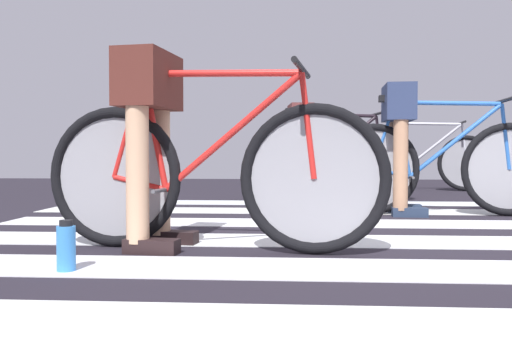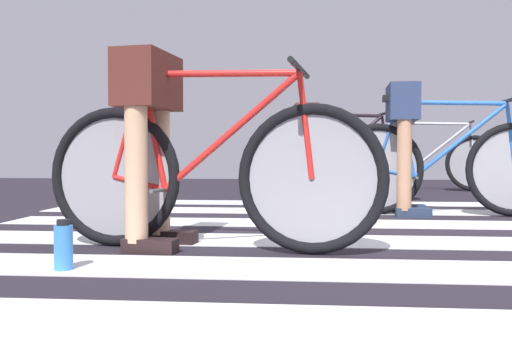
{
  "view_description": "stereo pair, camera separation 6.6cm",
  "coord_description": "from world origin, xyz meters",
  "px_view_note": "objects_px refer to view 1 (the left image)",
  "views": [
    {
      "loc": [
        -0.58,
        -3.3,
        0.49
      ],
      "look_at": [
        -0.77,
        -0.26,
        0.4
      ],
      "focal_mm": 38.03,
      "sensor_mm": 36.0,
      "label": 1
    },
    {
      "loc": [
        -0.51,
        -3.3,
        0.49
      ],
      "look_at": [
        -0.77,
        -0.26,
        0.4
      ],
      "focal_mm": 38.03,
      "sensor_mm": 36.0,
      "label": 2
    }
  ],
  "objects_px": {
    "cyclist_1_of_4": "(150,122)",
    "water_bottle": "(66,247)",
    "cyclist_3_of_4": "(301,139)",
    "cyclist_2_of_4": "(399,131)",
    "bicycle_2_of_4": "(440,166)",
    "bicycle_1_of_4": "(209,172)",
    "bicycle_4_of_4": "(425,161)",
    "bicycle_3_of_4": "(331,163)"
  },
  "relations": [
    {
      "from": "bicycle_1_of_4",
      "to": "bicycle_2_of_4",
      "type": "height_order",
      "value": "same"
    },
    {
      "from": "bicycle_2_of_4",
      "to": "water_bottle",
      "type": "xyz_separation_m",
      "value": [
        -2.06,
        -2.16,
        -0.29
      ]
    },
    {
      "from": "cyclist_1_of_4",
      "to": "bicycle_2_of_4",
      "type": "xyz_separation_m",
      "value": [
        1.86,
        1.6,
        -0.25
      ]
    },
    {
      "from": "cyclist_1_of_4",
      "to": "water_bottle",
      "type": "xyz_separation_m",
      "value": [
        -0.2,
        -0.56,
        -0.54
      ]
    },
    {
      "from": "cyclist_1_of_4",
      "to": "bicycle_1_of_4",
      "type": "bearing_deg",
      "value": -0.0
    },
    {
      "from": "bicycle_2_of_4",
      "to": "cyclist_1_of_4",
      "type": "bearing_deg",
      "value": -136.16
    },
    {
      "from": "cyclist_3_of_4",
      "to": "water_bottle",
      "type": "relative_size",
      "value": 4.66
    },
    {
      "from": "bicycle_2_of_4",
      "to": "cyclist_2_of_4",
      "type": "bearing_deg",
      "value": -180.0
    },
    {
      "from": "bicycle_2_of_4",
      "to": "bicycle_4_of_4",
      "type": "relative_size",
      "value": 1.01
    },
    {
      "from": "cyclist_3_of_4",
      "to": "water_bottle",
      "type": "height_order",
      "value": "cyclist_3_of_4"
    },
    {
      "from": "cyclist_2_of_4",
      "to": "cyclist_3_of_4",
      "type": "relative_size",
      "value": 1.04
    },
    {
      "from": "bicycle_1_of_4",
      "to": "cyclist_2_of_4",
      "type": "bearing_deg",
      "value": 61.42
    },
    {
      "from": "bicycle_3_of_4",
      "to": "cyclist_2_of_4",
      "type": "bearing_deg",
      "value": -76.47
    },
    {
      "from": "bicycle_3_of_4",
      "to": "bicycle_4_of_4",
      "type": "relative_size",
      "value": 1.0
    },
    {
      "from": "cyclist_2_of_4",
      "to": "bicycle_1_of_4",
      "type": "bearing_deg",
      "value": -123.63
    },
    {
      "from": "bicycle_2_of_4",
      "to": "cyclist_3_of_4",
      "type": "distance_m",
      "value": 1.6
    },
    {
      "from": "cyclist_2_of_4",
      "to": "bicycle_4_of_4",
      "type": "relative_size",
      "value": 0.59
    },
    {
      "from": "cyclist_1_of_4",
      "to": "bicycle_4_of_4",
      "type": "distance_m",
      "value": 5.11
    },
    {
      "from": "bicycle_2_of_4",
      "to": "bicycle_3_of_4",
      "type": "relative_size",
      "value": 1.0
    },
    {
      "from": "bicycle_1_of_4",
      "to": "cyclist_3_of_4",
      "type": "xyz_separation_m",
      "value": [
        0.5,
        2.82,
        0.24
      ]
    },
    {
      "from": "cyclist_1_of_4",
      "to": "cyclist_3_of_4",
      "type": "xyz_separation_m",
      "value": [
        0.81,
        2.77,
        -0.01
      ]
    },
    {
      "from": "cyclist_3_of_4",
      "to": "water_bottle",
      "type": "distance_m",
      "value": 3.52
    },
    {
      "from": "cyclist_2_of_4",
      "to": "water_bottle",
      "type": "relative_size",
      "value": 4.85
    },
    {
      "from": "bicycle_1_of_4",
      "to": "bicycle_4_of_4",
      "type": "distance_m",
      "value": 5.01
    },
    {
      "from": "cyclist_1_of_4",
      "to": "bicycle_4_of_4",
      "type": "relative_size",
      "value": 0.57
    },
    {
      "from": "cyclist_1_of_4",
      "to": "water_bottle",
      "type": "bearing_deg",
      "value": -101.21
    },
    {
      "from": "bicycle_1_of_4",
      "to": "bicycle_2_of_4",
      "type": "relative_size",
      "value": 0.99
    },
    {
      "from": "cyclist_1_of_4",
      "to": "cyclist_3_of_4",
      "type": "relative_size",
      "value": 1.01
    },
    {
      "from": "water_bottle",
      "to": "bicycle_2_of_4",
      "type": "bearing_deg",
      "value": 46.34
    },
    {
      "from": "water_bottle",
      "to": "cyclist_1_of_4",
      "type": "bearing_deg",
      "value": 70.53
    },
    {
      "from": "bicycle_1_of_4",
      "to": "water_bottle",
      "type": "relative_size",
      "value": 8.26
    },
    {
      "from": "cyclist_1_of_4",
      "to": "cyclist_2_of_4",
      "type": "bearing_deg",
      "value": 54.42
    },
    {
      "from": "bicycle_3_of_4",
      "to": "bicycle_4_of_4",
      "type": "height_order",
      "value": "same"
    },
    {
      "from": "bicycle_1_of_4",
      "to": "bicycle_4_of_4",
      "type": "bearing_deg",
      "value": 72.99
    },
    {
      "from": "bicycle_3_of_4",
      "to": "water_bottle",
      "type": "relative_size",
      "value": 8.28
    },
    {
      "from": "cyclist_2_of_4",
      "to": "cyclist_3_of_4",
      "type": "xyz_separation_m",
      "value": [
        -0.74,
        1.16,
        -0.03
      ]
    },
    {
      "from": "bicycle_4_of_4",
      "to": "bicycle_1_of_4",
      "type": "bearing_deg",
      "value": -106.65
    },
    {
      "from": "bicycle_2_of_4",
      "to": "cyclist_2_of_4",
      "type": "distance_m",
      "value": 0.41
    },
    {
      "from": "bicycle_3_of_4",
      "to": "cyclist_3_of_4",
      "type": "height_order",
      "value": "cyclist_3_of_4"
    },
    {
      "from": "cyclist_3_of_4",
      "to": "bicycle_4_of_4",
      "type": "distance_m",
      "value": 2.38
    },
    {
      "from": "water_bottle",
      "to": "bicycle_3_of_4",
      "type": "bearing_deg",
      "value": 68.68
    },
    {
      "from": "cyclist_3_of_4",
      "to": "cyclist_2_of_4",
      "type": "bearing_deg",
      "value": -63.8
    }
  ]
}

